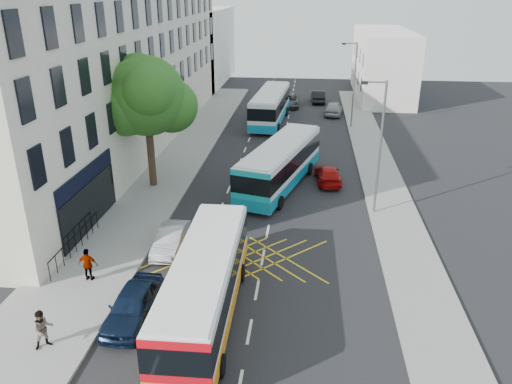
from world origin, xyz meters
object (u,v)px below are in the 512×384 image
(bus_mid, at_px, (280,164))
(bus_far, at_px, (270,106))
(street_tree, at_px, (146,97))
(lamp_near, at_px, (379,142))
(parked_car_blue, at_px, (133,305))
(distant_car_dark, at_px, (318,96))
(lamp_far, at_px, (353,81))
(distant_car_silver, at_px, (334,108))
(bus_near, at_px, (205,284))
(pedestrian_near, at_px, (43,329))
(motorbike, at_px, (203,380))
(red_hatchback, at_px, (328,174))
(distant_car_grey, at_px, (289,101))
(parked_car_silver, at_px, (171,240))
(pedestrian_far, at_px, (88,265))

(bus_mid, bearing_deg, bus_far, 112.37)
(street_tree, bearing_deg, lamp_near, -11.40)
(lamp_near, distance_m, parked_car_blue, 16.58)
(distant_car_dark, bearing_deg, parked_car_blue, 76.73)
(lamp_far, height_order, distant_car_silver, lamp_far)
(bus_near, bearing_deg, distant_car_dark, 82.39)
(distant_car_silver, height_order, pedestrian_near, pedestrian_near)
(lamp_near, distance_m, bus_mid, 7.72)
(motorbike, distance_m, red_hatchback, 21.42)
(bus_near, bearing_deg, bus_far, 88.94)
(lamp_far, height_order, parked_car_blue, lamp_far)
(motorbike, distance_m, distant_car_grey, 44.62)
(lamp_near, distance_m, motorbike, 17.79)
(lamp_near, relative_size, motorbike, 3.79)
(street_tree, distance_m, red_hatchback, 13.57)
(pedestrian_near, bearing_deg, bus_mid, 27.97)
(red_hatchback, distance_m, distant_car_dark, 26.38)
(distant_car_grey, relative_size, distant_car_silver, 1.13)
(parked_car_blue, height_order, distant_car_silver, distant_car_silver)
(red_hatchback, relative_size, pedestrian_near, 2.52)
(street_tree, distance_m, motorbike, 20.87)
(bus_near, xyz_separation_m, motorbike, (0.83, -4.69, -0.65))
(lamp_far, bearing_deg, parked_car_silver, -113.34)
(bus_far, height_order, parked_car_blue, bus_far)
(street_tree, xyz_separation_m, pedestrian_far, (0.59, -12.12, -5.33))
(pedestrian_near, xyz_separation_m, pedestrian_far, (-0.26, 4.73, 0.00))
(street_tree, distance_m, parked_car_blue, 16.09)
(bus_near, xyz_separation_m, pedestrian_near, (-5.71, -2.79, -0.57))
(motorbike, xyz_separation_m, pedestrian_near, (-6.54, 1.90, 0.08))
(bus_far, xyz_separation_m, motorbike, (0.66, -37.19, -0.81))
(bus_far, relative_size, distant_car_silver, 2.72)
(bus_mid, height_order, distant_car_dark, bus_mid)
(lamp_near, bearing_deg, parked_car_silver, -152.75)
(bus_mid, height_order, bus_far, bus_far)
(street_tree, height_order, lamp_near, street_tree)
(motorbike, relative_size, parked_car_silver, 0.56)
(lamp_near, relative_size, parked_car_silver, 2.11)
(bus_far, xyz_separation_m, red_hatchback, (5.40, -16.30, -1.10))
(parked_car_silver, bearing_deg, pedestrian_near, -108.85)
(bus_far, relative_size, parked_car_silver, 3.05)
(lamp_far, bearing_deg, bus_mid, -110.26)
(street_tree, relative_size, distant_car_silver, 2.07)
(distant_car_grey, bearing_deg, pedestrian_near, -101.16)
(lamp_near, height_order, pedestrian_near, lamp_near)
(bus_mid, height_order, pedestrian_near, bus_mid)
(bus_mid, distance_m, parked_car_blue, 16.52)
(distant_car_grey, bearing_deg, red_hatchback, -82.15)
(distant_car_grey, bearing_deg, bus_far, -103.54)
(distant_car_dark, distance_m, pedestrian_near, 46.64)
(motorbike, relative_size, distant_car_silver, 0.50)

